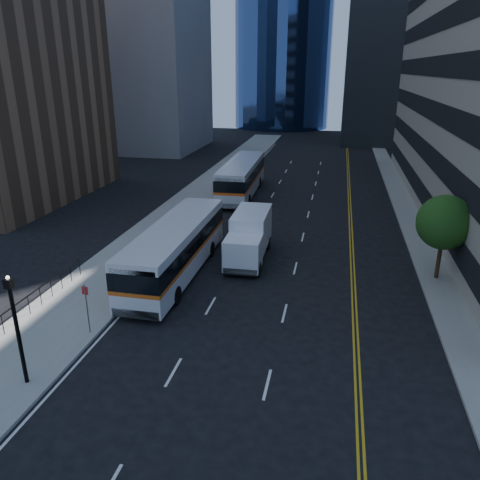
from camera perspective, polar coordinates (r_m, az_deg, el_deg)
The scene contains 9 objects.
ground at distance 23.19m, azimuth 3.60°, elevation -11.12°, with size 160.00×160.00×0.00m, color black.
sidewalk_west at distance 48.05m, azimuth -4.50°, elevation 5.71°, with size 5.00×90.00×0.15m, color gray.
sidewalk_east at distance 46.66m, azimuth 19.24°, elevation 4.19°, with size 2.00×90.00×0.15m, color gray.
midrise_west at distance 78.11m, azimuth -12.43°, elevation 23.77°, with size 18.00×18.00×35.00m, color gray.
street_tree at distance 29.58m, azimuth 23.67°, elevation 1.96°, with size 3.20×3.20×5.10m.
lamp_post at distance 20.20m, azimuth -25.58°, elevation -9.43°, with size 0.28×0.28×4.56m.
bus_front at distance 28.74m, azimuth -7.80°, elevation -0.96°, with size 2.82×12.51×3.22m.
bus_rear at distance 47.24m, azimuth 0.22°, elevation 7.71°, with size 3.19×13.08×3.36m.
box_truck at distance 30.82m, azimuth 1.14°, elevation 0.46°, with size 2.33×6.49×3.09m.
Camera 1 is at (2.63, -19.64, 12.03)m, focal length 35.00 mm.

